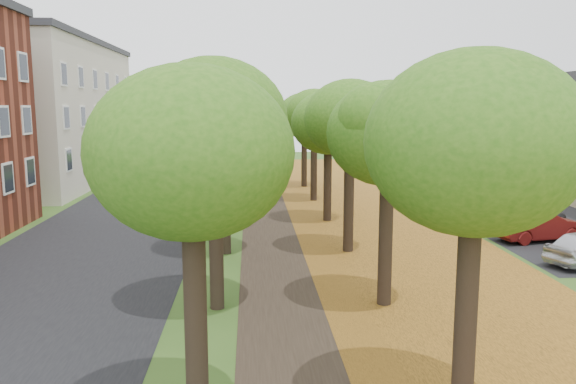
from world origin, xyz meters
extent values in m
cube|color=black|center=(-7.50, 15.00, 0.00)|extent=(8.00, 70.00, 0.01)
cube|color=black|center=(0.00, 15.00, 0.00)|extent=(3.20, 70.00, 0.01)
cube|color=#A2671E|center=(5.00, 15.00, 0.01)|extent=(7.50, 70.00, 0.01)
cube|color=black|center=(13.50, 16.00, 0.00)|extent=(9.00, 16.00, 0.01)
cylinder|color=black|center=(-2.20, 0.00, 1.90)|extent=(0.40, 0.40, 3.80)
ellipsoid|color=#2A5D13|center=(-2.20, 0.00, 5.01)|extent=(3.71, 3.71, 3.16)
cylinder|color=black|center=(-2.20, 6.00, 1.90)|extent=(0.40, 0.40, 3.80)
ellipsoid|color=#2A5D13|center=(-2.20, 6.00, 5.01)|extent=(3.71, 3.71, 3.16)
cylinder|color=black|center=(-2.20, 12.00, 1.90)|extent=(0.40, 0.40, 3.80)
ellipsoid|color=#2A5D13|center=(-2.20, 12.00, 5.01)|extent=(3.71, 3.71, 3.16)
cylinder|color=black|center=(-2.20, 18.00, 1.90)|extent=(0.40, 0.40, 3.80)
ellipsoid|color=#2A5D13|center=(-2.20, 18.00, 5.01)|extent=(3.71, 3.71, 3.16)
cylinder|color=black|center=(-2.20, 24.00, 1.90)|extent=(0.40, 0.40, 3.80)
ellipsoid|color=#2A5D13|center=(-2.20, 24.00, 5.01)|extent=(3.71, 3.71, 3.16)
cylinder|color=black|center=(-2.20, 30.00, 1.90)|extent=(0.40, 0.40, 3.80)
ellipsoid|color=#2A5D13|center=(-2.20, 30.00, 5.01)|extent=(3.71, 3.71, 3.16)
cylinder|color=black|center=(2.60, 0.00, 1.90)|extent=(0.40, 0.40, 3.80)
ellipsoid|color=#2A5D13|center=(2.60, 0.00, 5.01)|extent=(3.71, 3.71, 3.16)
cylinder|color=black|center=(2.60, 6.00, 1.90)|extent=(0.40, 0.40, 3.80)
ellipsoid|color=#2A5D13|center=(2.60, 6.00, 5.01)|extent=(3.71, 3.71, 3.16)
cylinder|color=black|center=(2.60, 12.00, 1.90)|extent=(0.40, 0.40, 3.80)
ellipsoid|color=#2A5D13|center=(2.60, 12.00, 5.01)|extent=(3.71, 3.71, 3.16)
cylinder|color=black|center=(2.60, 18.00, 1.90)|extent=(0.40, 0.40, 3.80)
ellipsoid|color=#2A5D13|center=(2.60, 18.00, 5.01)|extent=(3.71, 3.71, 3.16)
cylinder|color=black|center=(2.60, 24.00, 1.90)|extent=(0.40, 0.40, 3.80)
ellipsoid|color=#2A5D13|center=(2.60, 24.00, 5.01)|extent=(3.71, 3.71, 3.16)
cylinder|color=black|center=(2.60, 30.00, 1.90)|extent=(0.40, 0.40, 3.80)
ellipsoid|color=#2A5D13|center=(2.60, 30.00, 5.01)|extent=(3.71, 3.71, 3.16)
cube|color=beige|center=(-17.00, 33.00, 5.00)|extent=(10.00, 20.00, 10.00)
cube|color=#2D2D33|center=(-17.00, 33.00, 10.20)|extent=(10.30, 20.30, 0.40)
imported|color=maroon|center=(11.00, 13.19, 0.65)|extent=(4.13, 2.19, 1.29)
imported|color=#2C2D31|center=(11.43, 16.27, 0.68)|extent=(5.06, 3.48, 1.36)
imported|color=silver|center=(11.00, 21.09, 0.61)|extent=(4.74, 2.97, 1.22)
camera|label=1|loc=(-1.23, -9.35, 5.69)|focal=35.00mm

